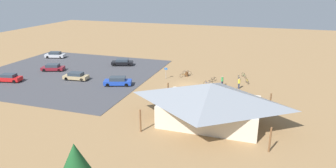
# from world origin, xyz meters

# --- Properties ---
(ground) EXTENTS (160.00, 160.00, 0.00)m
(ground) POSITION_xyz_m (0.00, 0.00, 0.00)
(ground) COLOR #937047
(ground) RESTS_ON ground
(parking_lot_asphalt) EXTENTS (32.91, 31.53, 0.05)m
(parking_lot_asphalt) POSITION_xyz_m (24.14, 0.20, 0.03)
(parking_lot_asphalt) COLOR #424247
(parking_lot_asphalt) RESTS_ON ground
(bike_pavilion) EXTENTS (14.86, 10.83, 5.13)m
(bike_pavilion) POSITION_xyz_m (-6.28, 13.08, 2.91)
(bike_pavilion) COLOR beige
(bike_pavilion) RESTS_ON ground
(trash_bin) EXTENTS (0.60, 0.60, 0.90)m
(trash_bin) POSITION_xyz_m (1.44, -5.12, 0.45)
(trash_bin) COLOR brown
(trash_bin) RESTS_ON ground
(lot_sign) EXTENTS (0.56, 0.08, 2.20)m
(lot_sign) POSITION_xyz_m (4.71, -2.44, 1.41)
(lot_sign) COLOR #99999E
(lot_sign) RESTS_ON ground
(pine_east) EXTENTS (3.43, 3.43, 6.03)m
(pine_east) POSITION_xyz_m (-0.05, 31.99, 4.16)
(pine_east) COLOR brown
(pine_east) RESTS_ON ground
(bicycle_silver_near_sign) EXTENTS (0.55, 1.66, 0.78)m
(bicycle_silver_near_sign) POSITION_xyz_m (-8.13, -6.03, 0.35)
(bicycle_silver_near_sign) COLOR black
(bicycle_silver_near_sign) RESTS_ON ground
(bicycle_green_yard_right) EXTENTS (0.92, 1.37, 0.78)m
(bicycle_green_yard_right) POSITION_xyz_m (-8.88, -7.87, 0.35)
(bicycle_green_yard_right) COLOR black
(bicycle_green_yard_right) RESTS_ON ground
(bicycle_orange_back_row) EXTENTS (1.14, 1.37, 0.86)m
(bicycle_orange_back_row) POSITION_xyz_m (1.86, -4.49, 0.38)
(bicycle_orange_back_row) COLOR black
(bicycle_orange_back_row) RESTS_ON ground
(bicycle_blue_front_row) EXTENTS (1.36, 1.14, 0.84)m
(bicycle_blue_front_row) POSITION_xyz_m (-3.35, -1.28, 0.36)
(bicycle_blue_front_row) COLOR black
(bicycle_blue_front_row) RESTS_ON ground
(bicycle_black_yard_center) EXTENTS (0.85, 1.52, 0.80)m
(bicycle_black_yard_center) POSITION_xyz_m (-3.91, -3.41, 0.36)
(bicycle_black_yard_center) COLOR black
(bicycle_black_yard_center) RESTS_ON ground
(bicycle_yellow_lone_west) EXTENTS (0.69, 1.60, 0.81)m
(bicycle_yellow_lone_west) POSITION_xyz_m (-9.74, -4.29, 0.36)
(bicycle_yellow_lone_west) COLOR black
(bicycle_yellow_lone_west) RESTS_ON ground
(bicycle_white_trailside) EXTENTS (1.71, 0.48, 0.85)m
(bicycle_white_trailside) POSITION_xyz_m (1.66, -6.15, 0.39)
(bicycle_white_trailside) COLOR black
(bicycle_white_trailside) RESTS_ON ground
(car_tan_back_corner) EXTENTS (4.60, 2.27, 1.38)m
(car_tan_back_corner) POSITION_xyz_m (19.99, 3.36, 0.73)
(car_tan_back_corner) COLOR tan
(car_tan_back_corner) RESTS_ON parking_lot_asphalt
(car_silver_near_entry) EXTENTS (4.77, 2.75, 1.47)m
(car_silver_near_entry) POSITION_xyz_m (34.77, -9.83, 0.77)
(car_silver_near_entry) COLOR #BCBCC1
(car_silver_near_entry) RESTS_ON parking_lot_asphalt
(car_maroon_mid_lot) EXTENTS (4.72, 3.16, 1.35)m
(car_maroon_mid_lot) POSITION_xyz_m (27.94, -0.36, 0.72)
(car_maroon_mid_lot) COLOR maroon
(car_maroon_mid_lot) RESTS_ON parking_lot_asphalt
(car_red_by_curb) EXTENTS (4.52, 2.51, 1.42)m
(car_red_by_curb) POSITION_xyz_m (30.66, 8.03, 0.75)
(car_red_by_curb) COLOR red
(car_red_by_curb) RESTS_ON parking_lot_asphalt
(car_blue_inner_stall) EXTENTS (5.02, 3.25, 1.49)m
(car_blue_inner_stall) POSITION_xyz_m (11.32, 3.84, 0.78)
(car_blue_inner_stall) COLOR #1E42B2
(car_blue_inner_stall) RESTS_ON parking_lot_asphalt
(car_black_end_stall) EXTENTS (4.83, 3.11, 1.33)m
(car_black_end_stall) POSITION_xyz_m (16.56, -8.45, 0.72)
(car_black_end_stall) COLOR black
(car_black_end_stall) RESTS_ON parking_lot_asphalt
(visitor_by_pavilion) EXTENTS (0.36, 0.38, 1.82)m
(visitor_by_pavilion) POSITION_xyz_m (-5.76, -1.37, 0.96)
(visitor_by_pavilion) COLOR #2D3347
(visitor_by_pavilion) RESTS_ON ground
(visitor_near_lot) EXTENTS (0.36, 0.36, 1.80)m
(visitor_near_lot) POSITION_xyz_m (-8.60, -1.01, 0.95)
(visitor_near_lot) COLOR #2D3347
(visitor_near_lot) RESTS_ON ground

